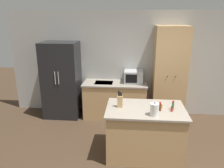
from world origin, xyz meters
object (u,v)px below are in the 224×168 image
Objects in this scene: spice_bottle_green_herb at (172,109)px; kettle at (154,110)px; pantry_cabinet at (169,75)px; spice_bottle_amber_oil at (161,106)px; refrigerator at (62,80)px; spice_bottle_tall_dark at (160,107)px; spice_bottle_short_red at (173,106)px; knife_block at (120,101)px; microwave at (133,77)px.

spice_bottle_green_herb is 0.37× the size of kettle.
pantry_cabinet is 26.03× the size of spice_bottle_green_herb.
kettle reaches higher than spice_bottle_amber_oil.
refrigerator reaches higher than kettle.
refrigerator is 12.06× the size of spice_bottle_tall_dark.
knife_block is at bearing 178.30° from spice_bottle_short_red.
spice_bottle_amber_oil is (2.25, -1.48, 0.02)m from refrigerator.
microwave is (1.77, 0.11, 0.10)m from refrigerator.
spice_bottle_amber_oil is 0.21m from spice_bottle_green_herb.
spice_bottle_short_red is 1.86× the size of spice_bottle_green_herb.
spice_bottle_green_herb is at bearing -6.82° from knife_block.
kettle is (0.33, -1.90, -0.02)m from microwave.
refrigerator reaches higher than spice_bottle_short_red.
refrigerator reaches higher than spice_bottle_amber_oil.
knife_block is at bearing -98.67° from microwave.
spice_bottle_green_herb is at bearing 30.71° from kettle.
spice_bottle_amber_oil is at bearing -103.59° from pantry_cabinet.
spice_bottle_tall_dark is 0.96× the size of spice_bottle_short_red.
spice_bottle_green_herb is 0.37m from kettle.
spice_bottle_short_red is (0.91, -0.03, -0.04)m from knife_block.
refrigerator is at bearing 135.53° from knife_block.
spice_bottle_green_herb is (2.41, -1.61, 0.02)m from refrigerator.
spice_bottle_tall_dark is (-0.40, -1.62, -0.14)m from pantry_cabinet.
refrigerator is 5.94× the size of knife_block.
knife_block is at bearing 172.17° from spice_bottle_tall_dark.
refrigerator is 0.83× the size of pantry_cabinet.
refrigerator reaches higher than spice_bottle_tall_dark.
kettle is at bearing -105.62° from pantry_cabinet.
pantry_cabinet is 25.82× the size of spice_bottle_amber_oil.
microwave is 1.77m from spice_bottle_short_red.
spice_bottle_short_red is at bearing -32.02° from refrigerator.
spice_bottle_green_herb is (-0.20, -1.63, -0.17)m from pantry_cabinet.
pantry_cabinet reaches higher than refrigerator.
microwave is at bearing 174.06° from pantry_cabinet.
spice_bottle_amber_oil is at bearing 74.71° from spice_bottle_tall_dark.
spice_bottle_green_herb is at bearing -3.29° from spice_bottle_tall_dark.
pantry_cabinet is 1.87m from knife_block.
knife_block is at bearing -125.33° from pantry_cabinet.
microwave is at bearing 112.16° from spice_bottle_short_red.
microwave is 1.66m from spice_bottle_amber_oil.
spice_bottle_tall_dark reaches higher than spice_bottle_green_herb.
spice_bottle_green_herb is (0.17, -0.13, -0.00)m from spice_bottle_amber_oil.
spice_bottle_tall_dark is 0.23m from kettle.
knife_block is (1.53, -1.50, 0.10)m from refrigerator.
knife_block is 3.64× the size of spice_bottle_green_herb.
kettle is (0.57, -0.29, -0.01)m from knife_block.
spice_bottle_tall_dark is at bearing -35.75° from refrigerator.
spice_bottle_short_red is at bearing 16.48° from spice_bottle_tall_dark.
pantry_cabinet is 7.15× the size of knife_block.
refrigerator is 2.90m from spice_bottle_green_herb.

